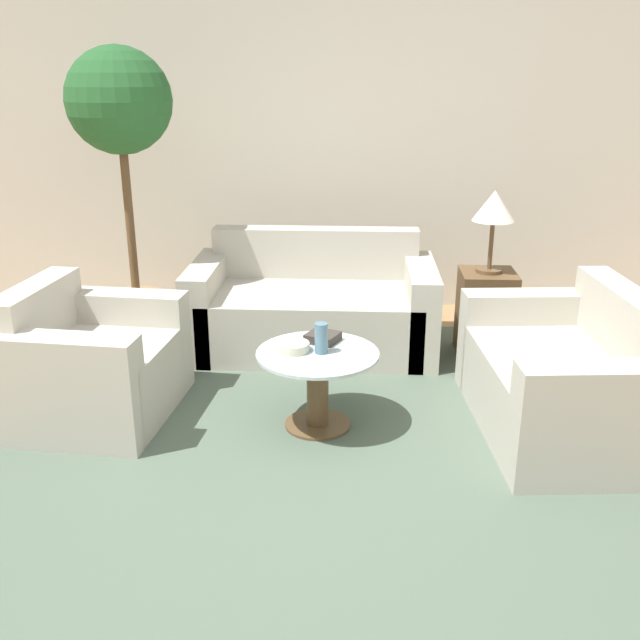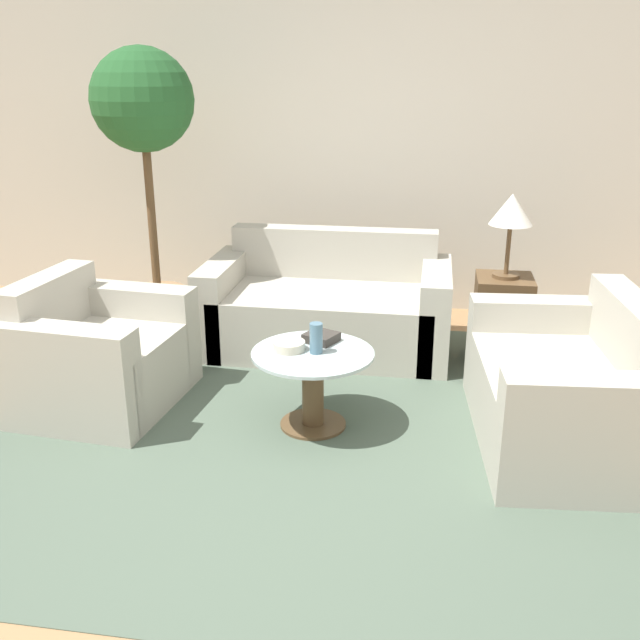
% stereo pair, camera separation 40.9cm
% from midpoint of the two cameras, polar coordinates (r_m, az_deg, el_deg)
% --- Properties ---
extents(ground_plane, '(14.00, 14.00, 0.00)m').
position_cam_midpoint_polar(ground_plane, '(3.45, -0.19, -14.31)').
color(ground_plane, '#9E754C').
extents(wall_back, '(10.00, 0.06, 2.60)m').
position_cam_midpoint_polar(wall_back, '(5.91, 4.69, 13.46)').
color(wall_back, beige).
rests_on(wall_back, ground_plane).
extents(rug, '(3.68, 3.37, 0.01)m').
position_cam_midpoint_polar(rug, '(4.08, 2.34, -8.46)').
color(rug, '#4C5B4C').
rests_on(rug, ground_plane).
extents(sofa_main, '(1.72, 0.90, 0.81)m').
position_cam_midpoint_polar(sofa_main, '(5.14, 2.96, 0.89)').
color(sofa_main, '#B2AD9E').
rests_on(sofa_main, ground_plane).
extents(armchair, '(0.91, 1.04, 0.77)m').
position_cam_midpoint_polar(armchair, '(4.40, -15.09, -3.03)').
color(armchair, '#B2AD9E').
rests_on(armchair, ground_plane).
extents(loveseat, '(0.96, 1.41, 0.79)m').
position_cam_midpoint_polar(loveseat, '(4.11, 22.44, -5.56)').
color(loveseat, '#B2AD9E').
rests_on(loveseat, ground_plane).
extents(coffee_table, '(0.68, 0.68, 0.45)m').
position_cam_midpoint_polar(coffee_table, '(3.96, 2.39, -4.79)').
color(coffee_table, brown).
rests_on(coffee_table, ground_plane).
extents(side_table, '(0.37, 0.37, 0.60)m').
position_cam_midpoint_polar(side_table, '(5.06, 16.60, 0.01)').
color(side_table, brown).
rests_on(side_table, ground_plane).
extents(table_lamp, '(0.28, 0.28, 0.56)m').
position_cam_midpoint_polar(table_lamp, '(4.87, 17.43, 8.13)').
color(table_lamp, brown).
rests_on(table_lamp, side_table).
extents(potted_plant, '(0.71, 0.71, 2.07)m').
position_cam_midpoint_polar(potted_plant, '(5.21, -11.60, 14.39)').
color(potted_plant, '#93704C').
rests_on(potted_plant, ground_plane).
extents(vase, '(0.07, 0.07, 0.17)m').
position_cam_midpoint_polar(vase, '(3.85, 2.73, -1.52)').
color(vase, slate).
rests_on(vase, coffee_table).
extents(bowl, '(0.18, 0.18, 0.05)m').
position_cam_midpoint_polar(bowl, '(3.91, 0.49, -2.14)').
color(bowl, beige).
rests_on(bowl, coffee_table).
extents(book_stack, '(0.22, 0.22, 0.05)m').
position_cam_midpoint_polar(book_stack, '(4.03, 3.00, -1.45)').
color(book_stack, '#38332D').
rests_on(book_stack, coffee_table).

